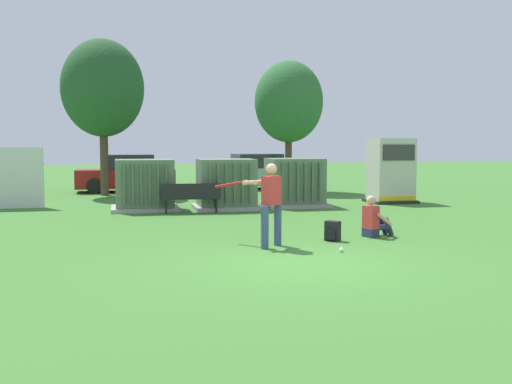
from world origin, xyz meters
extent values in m
plane|color=#3D752D|center=(0.00, 0.00, 0.00)|extent=(96.00, 96.00, 0.00)
cube|color=#9E9B93|center=(-2.44, 9.02, 0.06)|extent=(2.10, 1.70, 0.12)
cube|color=#607A5B|center=(-2.44, 9.02, 0.87)|extent=(1.80, 1.40, 1.50)
cube|color=#52684E|center=(-3.08, 8.26, 0.87)|extent=(0.06, 0.12, 1.27)
cube|color=#52684E|center=(-2.83, 8.26, 0.87)|extent=(0.06, 0.12, 1.27)
cube|color=#52684E|center=(-2.57, 8.26, 0.87)|extent=(0.06, 0.12, 1.27)
cube|color=#52684E|center=(-2.32, 8.26, 0.87)|extent=(0.06, 0.12, 1.27)
cube|color=#52684E|center=(-2.06, 8.26, 0.87)|extent=(0.06, 0.12, 1.27)
cube|color=#52684E|center=(-1.81, 8.26, 0.87)|extent=(0.06, 0.12, 1.27)
cube|color=#9E9B93|center=(0.15, 8.80, 0.06)|extent=(2.10, 1.70, 0.12)
cube|color=#607A5B|center=(0.15, 8.80, 0.87)|extent=(1.80, 1.40, 1.50)
cube|color=#52684E|center=(-0.48, 8.04, 0.87)|extent=(0.06, 0.12, 1.27)
cube|color=#52684E|center=(-0.23, 8.04, 0.87)|extent=(0.06, 0.12, 1.27)
cube|color=#52684E|center=(0.03, 8.04, 0.87)|extent=(0.06, 0.12, 1.27)
cube|color=#52684E|center=(0.28, 8.04, 0.87)|extent=(0.06, 0.12, 1.27)
cube|color=#52684E|center=(0.54, 8.04, 0.87)|extent=(0.06, 0.12, 1.27)
cube|color=#52684E|center=(0.79, 8.04, 0.87)|extent=(0.06, 0.12, 1.27)
cube|color=#9E9B93|center=(2.54, 9.05, 0.06)|extent=(2.10, 1.70, 0.12)
cube|color=#607A5B|center=(2.54, 9.05, 0.87)|extent=(1.80, 1.40, 1.50)
cube|color=#52684E|center=(1.90, 8.29, 0.87)|extent=(0.06, 0.12, 1.27)
cube|color=#52684E|center=(2.16, 8.29, 0.87)|extent=(0.06, 0.12, 1.27)
cube|color=#52684E|center=(2.41, 8.29, 0.87)|extent=(0.06, 0.12, 1.27)
cube|color=#52684E|center=(2.67, 8.29, 0.87)|extent=(0.06, 0.12, 1.27)
cube|color=#52684E|center=(2.92, 8.29, 0.87)|extent=(0.06, 0.12, 1.27)
cube|color=#52684E|center=(3.18, 8.29, 0.87)|extent=(0.06, 0.12, 1.27)
cube|color=#262626|center=(6.26, 9.50, 0.05)|extent=(1.60, 1.40, 0.10)
cube|color=beige|center=(6.26, 9.50, 1.20)|extent=(1.40, 1.20, 2.20)
cube|color=#383838|center=(6.26, 8.88, 1.81)|extent=(1.19, 0.04, 0.55)
cube|color=yellow|center=(6.26, 8.88, 0.20)|extent=(1.33, 0.04, 0.16)
cube|color=black|center=(-1.08, 8.00, 0.45)|extent=(1.82, 0.51, 0.05)
cube|color=black|center=(-1.09, 7.82, 0.70)|extent=(1.80, 0.16, 0.44)
cylinder|color=black|center=(-1.83, 8.19, 0.21)|extent=(0.06, 0.06, 0.42)
cylinder|color=black|center=(-0.31, 8.09, 0.21)|extent=(0.06, 0.06, 0.42)
cylinder|color=black|center=(-1.85, 7.91, 0.21)|extent=(0.06, 0.06, 0.42)
cylinder|color=black|center=(-0.33, 7.81, 0.21)|extent=(0.06, 0.06, 0.42)
cylinder|color=#384C75|center=(-0.30, 1.57, 0.44)|extent=(0.16, 0.16, 0.88)
cylinder|color=#384C75|center=(0.06, 1.89, 0.44)|extent=(0.16, 0.16, 0.88)
cube|color=red|center=(-0.12, 1.73, 1.18)|extent=(0.46, 0.45, 0.60)
sphere|color=#DBAD89|center=(-0.12, 1.73, 1.62)|extent=(0.23, 0.23, 0.23)
cylinder|color=#DBAD89|center=(-0.44, 1.95, 1.34)|extent=(0.53, 0.29, 0.09)
cylinder|color=#DBAD89|center=(-0.31, 2.07, 1.34)|extent=(0.34, 0.52, 0.09)
cylinder|color=red|center=(-0.83, 2.52, 1.27)|extent=(0.61, 0.68, 0.21)
sphere|color=red|center=(-0.54, 2.20, 1.34)|extent=(0.08, 0.08, 0.08)
sphere|color=white|center=(1.10, 0.91, 0.04)|extent=(0.09, 0.09, 0.09)
cube|color=#282D4C|center=(2.42, 2.48, 0.10)|extent=(0.33, 0.39, 0.20)
cube|color=red|center=(2.42, 2.48, 0.46)|extent=(0.31, 0.41, 0.52)
sphere|color=#DBAD89|center=(2.42, 2.48, 0.85)|extent=(0.22, 0.22, 0.22)
cylinder|color=#282D4C|center=(2.60, 2.64, 0.22)|extent=(0.47, 0.25, 0.13)
cylinder|color=#282D4C|center=(2.82, 2.71, 0.23)|extent=(0.32, 0.20, 0.46)
cylinder|color=#282D4C|center=(2.66, 2.45, 0.22)|extent=(0.47, 0.25, 0.13)
cylinder|color=#282D4C|center=(2.88, 2.51, 0.23)|extent=(0.32, 0.20, 0.46)
cylinder|color=#DBAD89|center=(2.56, 2.77, 0.42)|extent=(0.42, 0.19, 0.32)
cylinder|color=#DBAD89|center=(2.69, 2.33, 0.42)|extent=(0.42, 0.19, 0.32)
cube|color=black|center=(1.39, 2.20, 0.22)|extent=(0.37, 0.36, 0.44)
cube|color=black|center=(1.30, 2.10, 0.15)|extent=(0.20, 0.20, 0.22)
cylinder|color=#4C3828|center=(-3.85, 14.62, 1.33)|extent=(0.33, 0.33, 2.67)
ellipsoid|color=#235128|center=(-3.85, 14.62, 4.33)|extent=(3.28, 3.28, 3.90)
cylinder|color=#4C3828|center=(3.96, 14.78, 1.21)|extent=(0.30, 0.30, 2.41)
ellipsoid|color=#2D6633|center=(3.96, 14.78, 3.91)|extent=(2.97, 2.97, 3.52)
cube|color=maroon|center=(-3.01, 16.30, 0.58)|extent=(4.23, 1.77, 0.80)
cube|color=#262B33|center=(-2.86, 16.31, 1.30)|extent=(2.13, 1.60, 0.64)
cylinder|color=black|center=(-4.30, 15.43, 0.32)|extent=(0.64, 0.23, 0.64)
cylinder|color=black|center=(-4.33, 17.13, 0.32)|extent=(0.64, 0.23, 0.64)
cylinder|color=black|center=(-1.70, 15.48, 0.32)|extent=(0.64, 0.23, 0.64)
cylinder|color=black|center=(-1.73, 17.18, 0.32)|extent=(0.64, 0.23, 0.64)
cube|color=#B2B2B7|center=(2.79, 16.49, 0.58)|extent=(4.34, 2.08, 0.80)
cube|color=#262B33|center=(2.94, 16.51, 1.30)|extent=(2.24, 1.75, 0.64)
cylinder|color=black|center=(1.57, 15.53, 0.32)|extent=(0.66, 0.28, 0.64)
cylinder|color=black|center=(1.41, 17.22, 0.32)|extent=(0.66, 0.28, 0.64)
cylinder|color=black|center=(4.16, 15.77, 0.32)|extent=(0.66, 0.28, 0.64)
cylinder|color=black|center=(4.01, 17.46, 0.32)|extent=(0.66, 0.28, 0.64)
camera|label=1|loc=(-3.08, -9.93, 2.19)|focal=41.16mm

